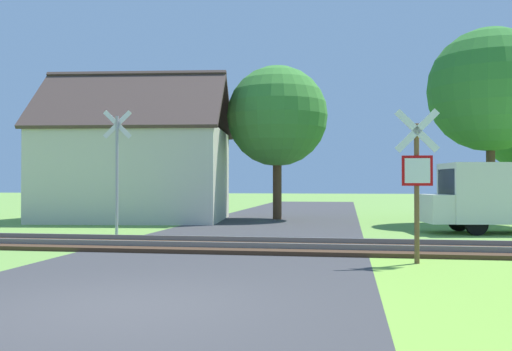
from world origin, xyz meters
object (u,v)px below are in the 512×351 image
object	(u,v)px
tree_center	(277,116)
crossing_sign_far	(117,163)
tree_right	(490,90)
mail_truck	(506,194)
house	(136,171)
stop_sign_near	(417,176)

from	to	relation	value
tree_center	crossing_sign_far	bearing A→B (deg)	-114.48
crossing_sign_far	tree_center	xyz separation A→B (m)	(3.88, 8.51, 2.36)
tree_right	mail_truck	xyz separation A→B (m)	(-0.47, -4.02, -3.99)
house	tree_right	xyz separation A→B (m)	(14.48, -0.08, 3.11)
stop_sign_near	house	distance (m)	15.63
mail_truck	tree_right	bearing A→B (deg)	-15.60
tree_right	tree_center	size ratio (longest dim) A/B	1.12
tree_center	mail_truck	bearing A→B (deg)	-35.34
tree_right	tree_center	xyz separation A→B (m)	(-8.56, 1.71, -0.67)
stop_sign_near	house	bearing A→B (deg)	-51.67
house	mail_truck	bearing A→B (deg)	-22.26
stop_sign_near	mail_truck	size ratio (longest dim) A/B	0.60
tree_center	tree_right	bearing A→B (deg)	-11.32
crossing_sign_far	tree_center	world-z (taller)	tree_center
mail_truck	house	bearing A→B (deg)	64.79
tree_right	mail_truck	world-z (taller)	tree_right
house	crossing_sign_far	bearing A→B (deg)	-79.39
stop_sign_near	crossing_sign_far	bearing A→B (deg)	-33.27
house	tree_right	distance (m)	14.81
tree_center	mail_truck	world-z (taller)	tree_center
tree_right	crossing_sign_far	bearing A→B (deg)	-151.35
stop_sign_near	tree_right	xyz separation A→B (m)	(4.12, 11.61, 3.48)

